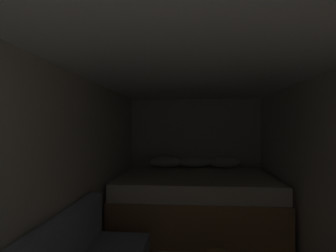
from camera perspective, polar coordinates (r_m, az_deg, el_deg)
wall_back at (r=5.03m, az=5.59°, el=-5.60°), size 2.43×0.05×1.96m
wall_left at (r=2.68m, az=-20.42°, el=-10.34°), size 0.05×5.20×1.96m
ceiling_slab at (r=2.44m, az=6.39°, el=12.40°), size 2.43×5.20×0.05m
bed at (r=4.23m, az=5.76°, el=-14.74°), size 2.21×1.73×0.95m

